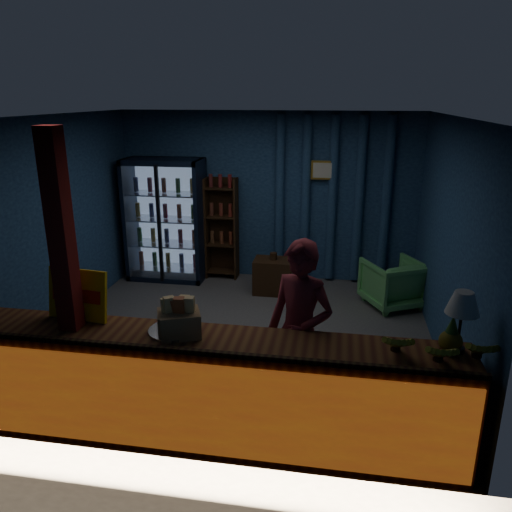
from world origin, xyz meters
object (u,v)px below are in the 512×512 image
(green_chair, at_px, (393,283))
(pastry_tray, at_px, (174,329))
(table_lamp, at_px, (463,305))
(shopkeeper, at_px, (300,333))

(green_chair, bearing_deg, pastry_tray, 28.86)
(pastry_tray, relative_size, table_lamp, 0.86)
(table_lamp, bearing_deg, green_chair, 92.79)
(shopkeeper, bearing_deg, pastry_tray, -135.62)
(table_lamp, bearing_deg, pastry_tray, -179.02)
(shopkeeper, height_order, pastry_tray, shopkeeper)
(shopkeeper, relative_size, pastry_tray, 3.95)
(pastry_tray, bearing_deg, table_lamp, 0.98)
(green_chair, distance_m, table_lamp, 3.24)
(shopkeeper, bearing_deg, green_chair, 92.04)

